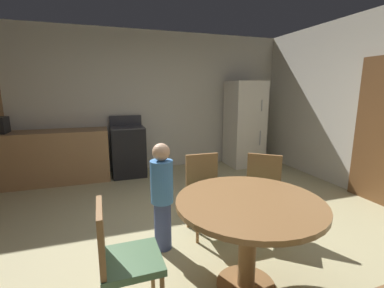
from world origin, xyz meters
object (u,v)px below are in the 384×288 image
object	(u,v)px
oven_range	(128,151)
refrigerator	(244,124)
person_child	(162,194)
chair_northeast	(262,189)
chair_north	(205,188)
chair_west	(121,256)
dining_table	(249,220)

from	to	relation	value
oven_range	refrigerator	xyz separation A→B (m)	(2.41, -0.05, 0.41)
oven_range	person_child	xyz separation A→B (m)	(0.10, -2.55, 0.11)
oven_range	chair_northeast	size ratio (longest dim) A/B	1.26
chair_north	chair_west	xyz separation A→B (m)	(-0.98, -0.98, 0.00)
person_child	chair_northeast	bearing A→B (deg)	55.04
chair_north	person_child	distance (m)	0.58
refrigerator	chair_north	xyz separation A→B (m)	(-1.77, -2.29, -0.38)
chair_west	person_child	bearing A→B (deg)	59.08
chair_west	person_child	world-z (taller)	person_child
oven_range	person_child	world-z (taller)	oven_range
chair_northeast	person_child	bearing A→B (deg)	-51.00
chair_northeast	refrigerator	bearing A→B (deg)	-165.83
chair_north	chair_northeast	world-z (taller)	same
refrigerator	chair_northeast	world-z (taller)	refrigerator
chair_north	refrigerator	bearing A→B (deg)	143.06
oven_range	person_child	bearing A→B (deg)	-87.80
chair_west	chair_northeast	bearing A→B (deg)	24.94
refrigerator	dining_table	world-z (taller)	refrigerator
chair_north	oven_range	bearing A→B (deg)	-163.99
oven_range	person_child	distance (m)	2.56
chair_north	chair_northeast	xyz separation A→B (m)	(0.60, -0.22, 0.00)
dining_table	oven_range	bearing A→B (deg)	100.60
oven_range	chair_west	xyz separation A→B (m)	(-0.35, -3.32, 0.03)
person_child	oven_range	bearing A→B (deg)	147.58
chair_west	refrigerator	bearing A→B (deg)	49.07
oven_range	refrigerator	distance (m)	2.44
chair_west	dining_table	bearing A→B (deg)	0.00
chair_west	chair_north	bearing A→B (deg)	44.17
oven_range	refrigerator	bearing A→B (deg)	-1.28
oven_range	chair_west	distance (m)	3.34
dining_table	refrigerator	bearing A→B (deg)	61.18
dining_table	chair_northeast	size ratio (longest dim) A/B	1.30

